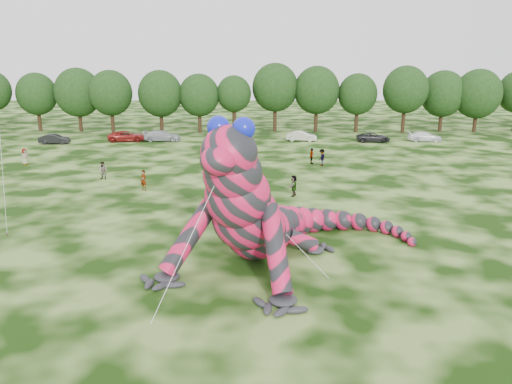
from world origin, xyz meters
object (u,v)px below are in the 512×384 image
at_px(tree_5, 78,100).
at_px(tree_6, 111,102).
at_px(tree_7, 161,102).
at_px(tree_10, 275,98).
at_px(tree_12, 357,103).
at_px(car_4, 240,136).
at_px(tree_11, 316,99).
at_px(tree_9, 234,104).
at_px(inflatable_gecko, 264,184).
at_px(car_6, 373,137).
at_px(tree_4, 38,102).
at_px(car_7, 425,137).
at_px(spectator_3, 312,156).
at_px(tree_13, 405,99).
at_px(spectator_2, 322,157).
at_px(spectator_0, 144,180).
at_px(spectator_1, 103,171).
at_px(car_1, 54,139).
at_px(car_3, 162,136).
at_px(spectator_5, 294,186).
at_px(tree_15, 477,101).
at_px(car_2, 127,136).
at_px(car_5, 301,136).
at_px(tree_8, 199,103).
at_px(spectator_4, 25,157).

relative_size(tree_5, tree_6, 1.03).
height_order(tree_7, tree_10, tree_10).
distance_m(tree_12, car_4, 20.20).
bearing_deg(tree_11, tree_12, -4.18).
relative_size(tree_9, tree_12, 0.97).
bearing_deg(inflatable_gecko, tree_12, 97.01).
xyz_separation_m(car_4, car_6, (18.39, -1.05, -0.02)).
distance_m(tree_4, tree_9, 30.74).
relative_size(car_7, spectator_3, 2.67).
relative_size(tree_12, car_4, 2.36).
distance_m(tree_13, spectator_2, 29.69).
relative_size(spectator_0, spectator_2, 1.00).
bearing_deg(spectator_3, inflatable_gecko, 163.42).
height_order(car_6, car_7, car_7).
bearing_deg(tree_10, tree_11, -3.44).
distance_m(tree_10, tree_11, 6.40).
xyz_separation_m(tree_5, tree_6, (5.57, -1.75, -0.15)).
relative_size(spectator_2, spectator_1, 1.06).
bearing_deg(car_1, tree_6, -26.94).
distance_m(car_3, car_6, 29.14).
bearing_deg(car_3, spectator_5, -151.28).
bearing_deg(car_1, tree_7, -51.13).
bearing_deg(car_7, spectator_5, 149.57).
distance_m(inflatable_gecko, spectator_0, 18.09).
bearing_deg(tree_15, car_2, -169.97).
relative_size(car_5, spectator_1, 2.49).
bearing_deg(car_5, car_6, -85.96).
distance_m(inflatable_gecko, car_3, 43.82).
xyz_separation_m(tree_4, car_5, (40.39, -9.85, -3.84)).
bearing_deg(tree_4, car_3, -25.16).
bearing_deg(car_1, tree_12, -75.90).
distance_m(tree_8, tree_10, 11.75).
height_order(tree_12, car_5, tree_12).
xyz_separation_m(inflatable_gecko, car_1, (-27.50, 39.17, -3.56)).
bearing_deg(tree_9, spectator_2, -67.51).
bearing_deg(tree_5, tree_4, 177.57).
relative_size(tree_15, car_3, 1.89).
height_order(tree_11, spectator_4, tree_11).
height_order(tree_9, car_7, tree_9).
height_order(car_1, car_2, car_2).
distance_m(tree_5, tree_12, 43.14).
bearing_deg(spectator_5, tree_10, -159.35).
xyz_separation_m(car_7, spectator_0, (-33.00, -26.72, 0.23)).
distance_m(spectator_3, spectator_1, 21.68).
relative_size(spectator_5, spectator_2, 0.98).
bearing_deg(tree_13, spectator_2, -122.23).
distance_m(car_6, spectator_4, 43.71).
relative_size(tree_10, car_7, 2.30).
height_order(tree_15, car_2, tree_15).
bearing_deg(tree_6, tree_12, 1.61).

